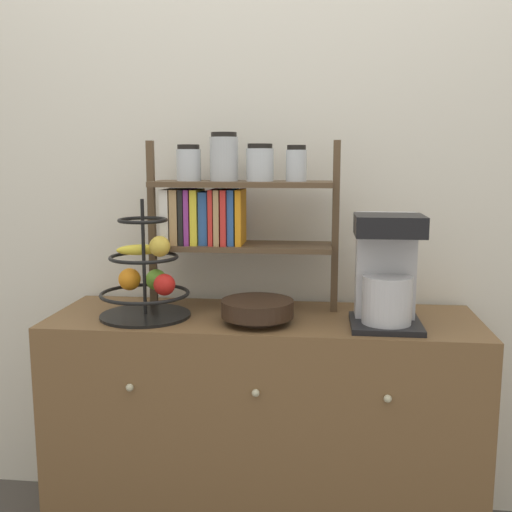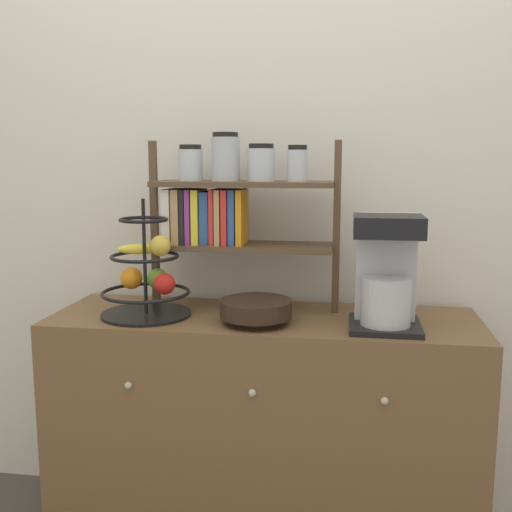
% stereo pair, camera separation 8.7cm
% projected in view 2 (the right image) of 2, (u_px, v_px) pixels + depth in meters
% --- Properties ---
extents(wall_back, '(7.00, 0.05, 2.60)m').
position_uv_depth(wall_back, '(274.00, 167.00, 2.20)').
color(wall_back, silver).
rests_on(wall_back, ground_plane).
extents(sideboard, '(1.43, 0.48, 0.81)m').
position_uv_depth(sideboard, '(263.00, 429.00, 2.08)').
color(sideboard, brown).
rests_on(sideboard, ground_plane).
extents(coffee_maker, '(0.22, 0.23, 0.35)m').
position_uv_depth(coffee_maker, '(386.00, 272.00, 1.86)').
color(coffee_maker, black).
rests_on(coffee_maker, sideboard).
extents(fruit_stand, '(0.30, 0.30, 0.39)m').
position_uv_depth(fruit_stand, '(147.00, 278.00, 2.01)').
color(fruit_stand, black).
rests_on(fruit_stand, sideboard).
extents(wooden_bowl, '(0.23, 0.23, 0.08)m').
position_uv_depth(wooden_bowl, '(256.00, 310.00, 1.92)').
color(wooden_bowl, black).
rests_on(wooden_bowl, sideboard).
extents(shelf_hutch, '(0.66, 0.20, 0.61)m').
position_uv_depth(shelf_hutch, '(226.00, 203.00, 2.07)').
color(shelf_hutch, brown).
rests_on(shelf_hutch, sideboard).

